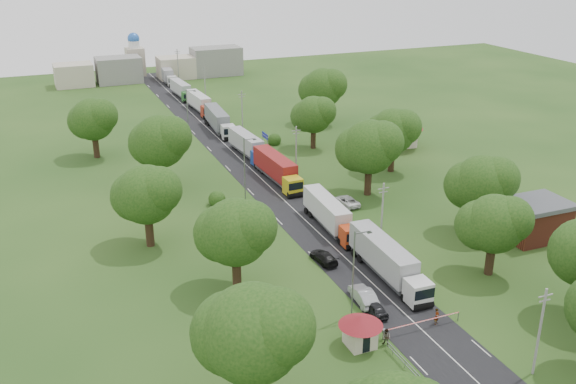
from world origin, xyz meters
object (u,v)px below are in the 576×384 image
guard_booth (361,327)px  truck_0 (387,260)px  car_lane_front (375,308)px  boom_barrier (411,325)px  info_sign (265,139)px  car_lane_mid (363,296)px  pedestrian_near (437,317)px

guard_booth → truck_0: bearing=49.3°
truck_0 → car_lane_front: bearing=-128.8°
boom_barrier → info_sign: bearing=83.8°
info_sign → car_lane_mid: bearing=-98.8°
boom_barrier → info_sign: 60.39m
car_lane_mid → pedestrian_near: 8.34m
pedestrian_near → truck_0: bearing=58.8°
car_lane_front → car_lane_mid: car_lane_mid is taller
info_sign → car_lane_mid: (-8.20, -53.00, -2.17)m
info_sign → car_lane_front: (-8.20, -55.55, -2.32)m
info_sign → pedestrian_near: bearing=-93.1°
truck_0 → car_lane_front: (-5.21, -6.48, -1.61)m
car_lane_mid → pedestrian_near: bearing=132.3°
guard_booth → info_sign: (12.40, 60.00, 0.84)m
car_lane_front → guard_booth: bearing=48.6°
boom_barrier → car_lane_front: 4.75m
guard_booth → pedestrian_near: size_ratio=2.47×
car_lane_front → pedestrian_near: size_ratio=2.23×
car_lane_front → car_lane_mid: bearing=-88.1°
truck_0 → guard_booth: bearing=-130.7°
guard_booth → info_sign: info_sign is taller
guard_booth → car_lane_mid: (4.20, 7.00, -1.33)m
boom_barrier → pedestrian_near: (3.36, 0.32, -0.00)m
guard_booth → pedestrian_near: 9.29m
boom_barrier → truck_0: (3.57, 10.93, 1.39)m
truck_0 → pedestrian_near: (-0.21, -10.61, -1.39)m
info_sign → car_lane_mid: size_ratio=0.81×
car_lane_mid → pedestrian_near: pedestrian_near is taller
info_sign → truck_0: size_ratio=0.26×
car_lane_front → boom_barrier: bearing=112.2°
boom_barrier → car_lane_front: car_lane_front is taller
info_sign → pedestrian_near: (-3.20, -59.68, -2.11)m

